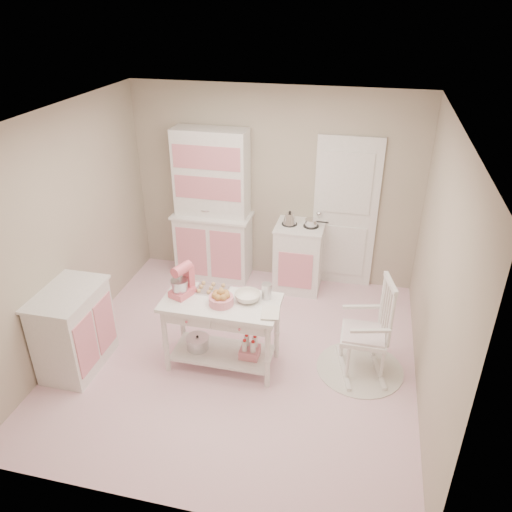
{
  "coord_description": "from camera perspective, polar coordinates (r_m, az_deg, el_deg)",
  "views": [
    {
      "loc": [
        1.19,
        -4.21,
        3.58
      ],
      "look_at": [
        0.12,
        0.34,
        1.09
      ],
      "focal_mm": 35.0,
      "sensor_mm": 36.0,
      "label": 1
    }
  ],
  "objects": [
    {
      "name": "base_cabinet",
      "position": [
        5.59,
        -20.12,
        -7.91
      ],
      "size": [
        0.54,
        0.84,
        0.92
      ],
      "primitive_type": "cube",
      "color": "white",
      "rests_on": "ground"
    },
    {
      "name": "recipe_book",
      "position": [
        4.89,
        0.63,
        -6.49
      ],
      "size": [
        0.2,
        0.25,
        0.02
      ],
      "primitive_type": "imported",
      "rotation": [
        0.0,
        0.0,
        0.13
      ],
      "color": "white",
      "rests_on": "work_table"
    },
    {
      "name": "metal_pitcher",
      "position": [
        5.08,
        1.22,
        -4.04
      ],
      "size": [
        0.1,
        0.1,
        0.17
      ],
      "primitive_type": "cylinder",
      "color": "silver",
      "rests_on": "work_table"
    },
    {
      "name": "stand_mixer",
      "position": [
        5.14,
        -8.53,
        -2.84
      ],
      "size": [
        0.29,
        0.33,
        0.34
      ],
      "primitive_type": "cube",
      "rotation": [
        0.0,
        0.0,
        -0.38
      ],
      "color": "#E66171",
      "rests_on": "work_table"
    },
    {
      "name": "rocking_chair",
      "position": [
        5.25,
        12.33,
        -7.96
      ],
      "size": [
        0.64,
        0.82,
        1.1
      ],
      "primitive_type": "cube",
      "rotation": [
        0.0,
        0.0,
        0.25
      ],
      "color": "white",
      "rests_on": "ground"
    },
    {
      "name": "mixing_bowl",
      "position": [
        5.07,
        -0.97,
        -4.68
      ],
      "size": [
        0.27,
        0.27,
        0.08
      ],
      "primitive_type": "imported",
      "color": "white",
      "rests_on": "work_table"
    },
    {
      "name": "door",
      "position": [
        6.6,
        10.14,
        4.76
      ],
      "size": [
        0.82,
        0.05,
        2.04
      ],
      "primitive_type": "cube",
      "color": "white",
      "rests_on": "ground"
    },
    {
      "name": "bread_basket",
      "position": [
        5.02,
        -4.0,
        -5.08
      ],
      "size": [
        0.25,
        0.25,
        0.09
      ],
      "primitive_type": "cylinder",
      "color": "pink",
      "rests_on": "work_table"
    },
    {
      "name": "work_table",
      "position": [
        5.32,
        -3.9,
        -8.78
      ],
      "size": [
        1.2,
        0.6,
        0.8
      ],
      "primitive_type": "cube",
      "color": "white",
      "rests_on": "ground"
    },
    {
      "name": "room_shell",
      "position": [
        4.78,
        -2.34,
        4.17
      ],
      "size": [
        3.84,
        3.84,
        2.62
      ],
      "color": "pink",
      "rests_on": "ground"
    },
    {
      "name": "stove",
      "position": [
        6.65,
        4.9,
        -0.06
      ],
      "size": [
        0.62,
        0.57,
        0.92
      ],
      "primitive_type": "cube",
      "color": "white",
      "rests_on": "ground"
    },
    {
      "name": "cookie_tray",
      "position": [
        5.27,
        -5.04,
        -3.84
      ],
      "size": [
        0.34,
        0.24,
        0.02
      ],
      "primitive_type": "cube",
      "color": "silver",
      "rests_on": "work_table"
    },
    {
      "name": "lace_rug",
      "position": [
        5.58,
        11.75,
        -12.49
      ],
      "size": [
        0.92,
        0.92,
        0.01
      ],
      "primitive_type": "cylinder",
      "color": "white",
      "rests_on": "ground"
    },
    {
      "name": "hutch",
      "position": [
        6.7,
        -5.07,
        5.63
      ],
      "size": [
        1.06,
        0.5,
        2.08
      ],
      "primitive_type": "cube",
      "color": "white",
      "rests_on": "ground"
    }
  ]
}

